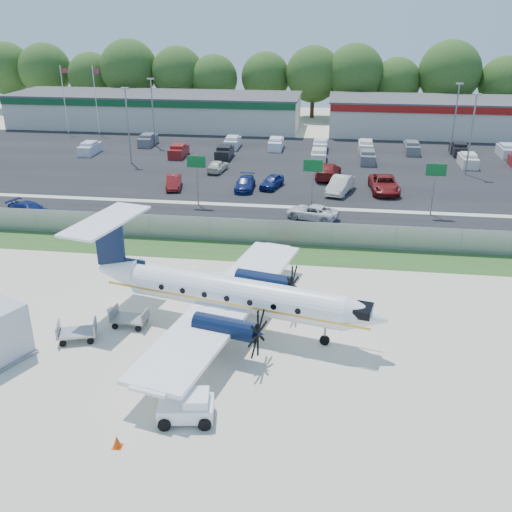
# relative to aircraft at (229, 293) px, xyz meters

# --- Properties ---
(ground) EXTENTS (170.00, 170.00, 0.00)m
(ground) POSITION_rel_aircraft_xyz_m (0.83, -0.51, -2.24)
(ground) COLOR beige
(ground) RESTS_ON ground
(grass_verge) EXTENTS (170.00, 4.00, 0.02)m
(grass_verge) POSITION_rel_aircraft_xyz_m (0.83, 11.49, -2.23)
(grass_verge) COLOR #2D561E
(grass_verge) RESTS_ON ground
(access_road) EXTENTS (170.00, 8.00, 0.02)m
(access_road) POSITION_rel_aircraft_xyz_m (0.83, 18.49, -2.22)
(access_road) COLOR black
(access_road) RESTS_ON ground
(parking_lot) EXTENTS (170.00, 32.00, 0.02)m
(parking_lot) POSITION_rel_aircraft_xyz_m (0.83, 39.49, -2.22)
(parking_lot) COLOR black
(parking_lot) RESTS_ON ground
(perimeter_fence) EXTENTS (120.00, 0.06, 1.99)m
(perimeter_fence) POSITION_rel_aircraft_xyz_m (0.83, 13.49, -1.23)
(perimeter_fence) COLOR gray
(perimeter_fence) RESTS_ON ground
(building_west) EXTENTS (46.40, 12.40, 5.24)m
(building_west) POSITION_rel_aircraft_xyz_m (-23.17, 61.47, 0.39)
(building_west) COLOR beige
(building_west) RESTS_ON ground
(building_east) EXTENTS (44.40, 12.40, 5.24)m
(building_east) POSITION_rel_aircraft_xyz_m (26.83, 61.47, 0.39)
(building_east) COLOR beige
(building_east) RESTS_ON ground
(sign_left) EXTENTS (1.80, 0.26, 5.00)m
(sign_left) POSITION_rel_aircraft_xyz_m (-7.17, 22.40, 1.38)
(sign_left) COLOR gray
(sign_left) RESTS_ON ground
(sign_mid) EXTENTS (1.80, 0.26, 5.00)m
(sign_mid) POSITION_rel_aircraft_xyz_m (3.83, 22.40, 1.38)
(sign_mid) COLOR gray
(sign_mid) RESTS_ON ground
(sign_right) EXTENTS (1.80, 0.26, 5.00)m
(sign_right) POSITION_rel_aircraft_xyz_m (14.83, 22.40, 1.38)
(sign_right) COLOR gray
(sign_right) RESTS_ON ground
(flagpole_west) EXTENTS (1.06, 0.12, 10.00)m
(flagpole_west) POSITION_rel_aircraft_xyz_m (-35.09, 54.49, 3.41)
(flagpole_west) COLOR white
(flagpole_west) RESTS_ON ground
(flagpole_east) EXTENTS (1.06, 0.12, 10.00)m
(flagpole_east) POSITION_rel_aircraft_xyz_m (-30.09, 54.49, 3.41)
(flagpole_east) COLOR white
(flagpole_east) RESTS_ON ground
(light_pole_nw) EXTENTS (0.90, 0.35, 9.09)m
(light_pole_nw) POSITION_rel_aircraft_xyz_m (-19.17, 37.49, 3.00)
(light_pole_nw) COLOR gray
(light_pole_nw) RESTS_ON ground
(light_pole_ne) EXTENTS (0.90, 0.35, 9.09)m
(light_pole_ne) POSITION_rel_aircraft_xyz_m (20.83, 37.49, 3.00)
(light_pole_ne) COLOR gray
(light_pole_ne) RESTS_ON ground
(light_pole_sw) EXTENTS (0.90, 0.35, 9.09)m
(light_pole_sw) POSITION_rel_aircraft_xyz_m (-19.17, 47.49, 3.00)
(light_pole_sw) COLOR gray
(light_pole_sw) RESTS_ON ground
(light_pole_se) EXTENTS (0.90, 0.35, 9.09)m
(light_pole_se) POSITION_rel_aircraft_xyz_m (20.83, 47.49, 3.00)
(light_pole_se) COLOR gray
(light_pole_se) RESTS_ON ground
(tree_line) EXTENTS (112.00, 6.00, 14.00)m
(tree_line) POSITION_rel_aircraft_xyz_m (0.83, 73.49, -2.24)
(tree_line) COLOR #294D16
(tree_line) RESTS_ON ground
(aircraft) EXTENTS (18.98, 18.58, 5.79)m
(aircraft) POSITION_rel_aircraft_xyz_m (0.00, 0.00, 0.00)
(aircraft) COLOR white
(aircraft) RESTS_ON ground
(pushback_tug) EXTENTS (2.73, 2.14, 1.37)m
(pushback_tug) POSITION_rel_aircraft_xyz_m (-0.40, -8.54, -1.58)
(pushback_tug) COLOR white
(pushback_tug) RESTS_ON ground
(baggage_cart_near) EXTENTS (2.45, 1.89, 1.13)m
(baggage_cart_near) POSITION_rel_aircraft_xyz_m (-8.40, -2.68, -1.71)
(baggage_cart_near) COLOR gray
(baggage_cart_near) RESTS_ON ground
(baggage_cart_far) EXTENTS (2.15, 1.37, 1.10)m
(baggage_cart_far) POSITION_rel_aircraft_xyz_m (-5.96, -0.71, -1.73)
(baggage_cart_far) COLOR gray
(baggage_cart_far) RESTS_ON ground
(cone_nose) EXTENTS (0.40, 0.40, 0.56)m
(cone_nose) POSITION_rel_aircraft_xyz_m (8.30, 1.40, -1.97)
(cone_nose) COLOR #D63D06
(cone_nose) RESTS_ON ground
(cone_port_wing) EXTENTS (0.42, 0.42, 0.59)m
(cone_port_wing) POSITION_rel_aircraft_xyz_m (-3.03, -10.79, -1.96)
(cone_port_wing) COLOR #D63D06
(cone_port_wing) RESTS_ON ground
(cone_starboard_wing) EXTENTS (0.42, 0.42, 0.60)m
(cone_starboard_wing) POSITION_rel_aircraft_xyz_m (2.14, 12.16, -1.95)
(cone_starboard_wing) COLOR #D63D06
(cone_starboard_wing) RESTS_ON ground
(road_car_west) EXTENTS (5.20, 3.66, 1.40)m
(road_car_west) POSITION_rel_aircraft_xyz_m (-21.44, 16.76, -2.24)
(road_car_west) COLOR navy
(road_car_west) RESTS_ON ground
(road_car_mid) EXTENTS (5.19, 3.67, 1.31)m
(road_car_mid) POSITION_rel_aircraft_xyz_m (3.99, 19.89, -2.24)
(road_car_mid) COLOR silver
(road_car_mid) RESTS_ON ground
(parked_car_a) EXTENTS (2.29, 4.37, 1.37)m
(parked_car_a) POSITION_rel_aircraft_xyz_m (-11.02, 27.63, -2.24)
(parked_car_a) COLOR maroon
(parked_car_a) RESTS_ON ground
(parked_car_b) EXTENTS (1.95, 4.61, 1.33)m
(parked_car_b) POSITION_rel_aircraft_xyz_m (-3.44, 28.19, -2.24)
(parked_car_b) COLOR navy
(parked_car_b) RESTS_ON ground
(parked_car_c) EXTENTS (2.64, 4.30, 1.37)m
(parked_car_c) POSITION_rel_aircraft_xyz_m (-0.70, 29.21, -2.24)
(parked_car_c) COLOR navy
(parked_car_c) RESTS_ON ground
(parked_car_d) EXTENTS (3.15, 5.45, 1.70)m
(parked_car_d) POSITION_rel_aircraft_xyz_m (6.50, 28.33, -2.24)
(parked_car_d) COLOR beige
(parked_car_d) RESTS_ON ground
(parked_car_e) EXTENTS (3.17, 6.16, 1.66)m
(parked_car_e) POSITION_rel_aircraft_xyz_m (11.03, 29.32, -2.24)
(parked_car_e) COLOR maroon
(parked_car_e) RESTS_ON ground
(parked_car_f) EXTENTS (2.18, 4.22, 1.37)m
(parked_car_f) POSITION_rel_aircraft_xyz_m (-7.75, 34.95, -2.24)
(parked_car_f) COLOR beige
(parked_car_f) RESTS_ON ground
(parked_car_g) EXTENTS (3.13, 6.05, 1.68)m
(parked_car_g) POSITION_rel_aircraft_xyz_m (5.17, 33.94, -2.24)
(parked_car_g) COLOR maroon
(parked_car_g) RESTS_ON ground
(far_parking_rows) EXTENTS (56.00, 10.00, 1.60)m
(far_parking_rows) POSITION_rel_aircraft_xyz_m (0.83, 44.49, -2.24)
(far_parking_rows) COLOR gray
(far_parking_rows) RESTS_ON ground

